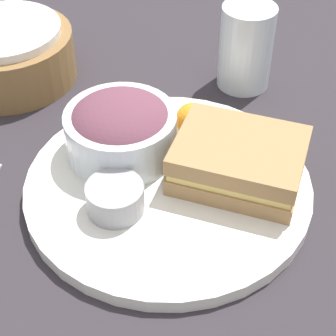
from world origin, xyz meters
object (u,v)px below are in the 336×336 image
salad_bowl (121,128)px  dressing_cup (115,198)px  plate (168,186)px  sandwich (239,161)px  bread_basket (7,54)px  drink_glass (246,47)px

salad_bowl → dressing_cup: salad_bowl is taller
plate → sandwich: sandwich is taller
salad_bowl → plate: bearing=-47.2°
plate → salad_bowl: bearing=132.8°
sandwich → salad_bowl: salad_bowl is taller
bread_basket → plate: bearing=-50.5°
sandwich → drink_glass: (0.05, 0.22, 0.02)m
sandwich → dressing_cup: (-0.14, -0.04, -0.01)m
plate → dressing_cup: dressing_cup is taller
salad_bowl → bread_basket: salad_bowl is taller
drink_glass → bread_basket: size_ratio=0.63×
dressing_cup → bread_basket: 0.34m
salad_bowl → bread_basket: size_ratio=0.69×
salad_bowl → bread_basket: bearing=128.6°
drink_glass → dressing_cup: bearing=-126.2°
plate → dressing_cup: size_ratio=5.23×
plate → drink_glass: drink_glass is taller
bread_basket → salad_bowl: bearing=-51.4°
salad_bowl → drink_glass: drink_glass is taller
bread_basket → drink_glass: bearing=-7.1°
salad_bowl → dressing_cup: bearing=-95.2°
bread_basket → sandwich: bearing=-41.4°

